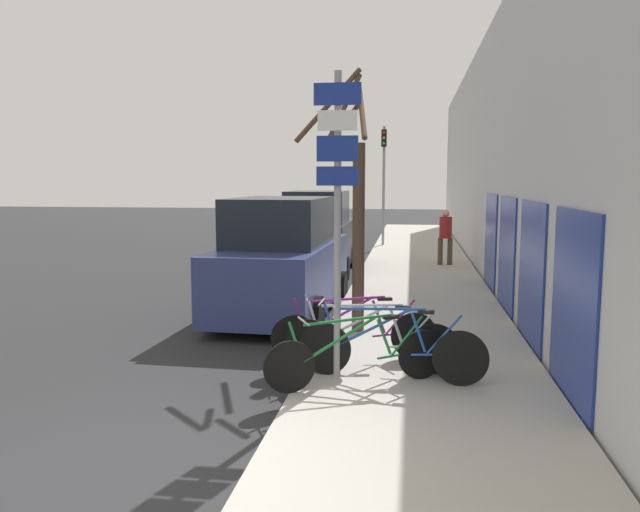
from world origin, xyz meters
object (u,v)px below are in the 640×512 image
at_px(pedestrian_near, 445,233).
at_px(traffic_light, 384,169).
at_px(parked_car_1, 318,236).
at_px(street_tree, 355,212).
at_px(bicycle_3, 355,333).
at_px(bicycle_2, 371,342).
at_px(signpost, 337,204).
at_px(bicycle_0, 358,356).
at_px(parked_car_0, 282,262).
at_px(bicycle_1, 391,349).

bearing_deg(pedestrian_near, traffic_light, -72.03).
bearing_deg(parked_car_1, traffic_light, 75.58).
xyz_separation_m(street_tree, traffic_light, (-0.18, 13.84, 0.90)).
bearing_deg(street_tree, bicycle_3, -84.85).
xyz_separation_m(bicycle_2, traffic_light, (-0.59, 15.98, 2.49)).
bearing_deg(bicycle_3, signpost, 154.87).
bearing_deg(bicycle_3, pedestrian_near, -22.85).
xyz_separation_m(parked_car_1, street_tree, (1.75, -7.47, 1.08)).
xyz_separation_m(signpost, bicycle_2, (0.41, 0.27, -1.82)).
bearing_deg(street_tree, bicycle_0, -84.01).
bearing_deg(bicycle_3, parked_car_0, 14.03).
bearing_deg(signpost, bicycle_0, -49.83).
distance_m(signpost, street_tree, 2.42).
xyz_separation_m(bicycle_1, pedestrian_near, (1.22, 10.97, 0.54)).
xyz_separation_m(parked_car_0, parked_car_1, (-0.15, 5.72, 0.00)).
bearing_deg(street_tree, bicycle_2, -79.26).
xyz_separation_m(bicycle_2, pedestrian_near, (1.49, 10.63, 0.55)).
xyz_separation_m(pedestrian_near, street_tree, (-1.90, -8.49, 1.04)).
distance_m(signpost, traffic_light, 16.26).
height_order(bicycle_3, pedestrian_near, pedestrian_near).
relative_size(bicycle_0, bicycle_1, 0.89).
bearing_deg(bicycle_2, parked_car_1, 13.81).
height_order(bicycle_1, street_tree, street_tree).
bearing_deg(bicycle_2, signpost, 124.19).
bearing_deg(bicycle_1, bicycle_2, 45.47).
height_order(bicycle_3, street_tree, street_tree).
distance_m(bicycle_0, bicycle_2, 0.63).
distance_m(bicycle_3, parked_car_0, 3.87).
distance_m(pedestrian_near, traffic_light, 6.06).
bearing_deg(traffic_light, bicycle_2, -87.90).
height_order(bicycle_2, street_tree, street_tree).
bearing_deg(bicycle_2, bicycle_0, 170.64).
distance_m(parked_car_1, traffic_light, 6.84).
relative_size(bicycle_2, pedestrian_near, 1.42).
bearing_deg(traffic_light, bicycle_0, -88.38).
relative_size(parked_car_0, traffic_light, 1.07).
xyz_separation_m(signpost, pedestrian_near, (1.91, 10.90, -1.27)).
relative_size(signpost, street_tree, 0.89).
bearing_deg(street_tree, parked_car_1, 103.15).
bearing_deg(signpost, parked_car_1, 99.97).
height_order(bicycle_0, parked_car_0, parked_car_0).
distance_m(bicycle_3, parked_car_1, 9.35).
relative_size(bicycle_0, traffic_light, 0.47).
height_order(bicycle_0, traffic_light, traffic_light).
bearing_deg(bicycle_3, parked_car_1, -1.36).
bearing_deg(bicycle_2, pedestrian_near, -6.81).
distance_m(bicycle_1, bicycle_3, 0.97).
bearing_deg(bicycle_3, bicycle_1, -160.12).
xyz_separation_m(bicycle_0, bicycle_3, (-0.14, 1.10, 0.01)).
xyz_separation_m(signpost, bicycle_3, (0.16, 0.74, -1.82)).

